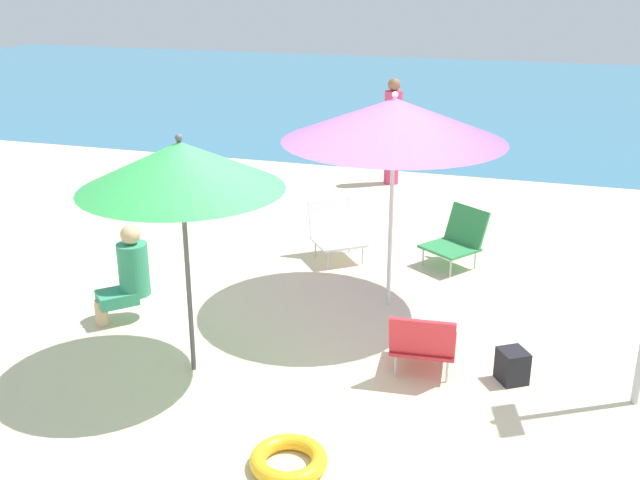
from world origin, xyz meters
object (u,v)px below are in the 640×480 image
at_px(umbrella_purple, 394,120).
at_px(beach_chair_a, 423,342).
at_px(beach_chair_b, 335,231).
at_px(beach_chair_c, 457,238).
at_px(umbrella_green, 181,166).
at_px(beach_bag, 512,366).
at_px(person_a, 393,131).
at_px(person_b, 128,273).
at_px(swim_ring, 289,460).

distance_m(umbrella_purple, beach_chair_a, 2.08).
relative_size(beach_chair_b, beach_chair_c, 1.00).
distance_m(umbrella_green, beach_chair_b, 3.20).
xyz_separation_m(beach_chair_a, beach_bag, (0.72, 0.11, -0.16)).
bearing_deg(beach_chair_c, umbrella_purple, 13.61).
bearing_deg(beach_chair_c, beach_bag, 53.21).
bearing_deg(person_a, beach_chair_c, 169.11).
bearing_deg(beach_chair_c, beach_chair_b, -47.08).
bearing_deg(beach_bag, umbrella_purple, 138.37).
relative_size(person_b, swim_ring, 1.78).
xyz_separation_m(umbrella_purple, beach_chair_a, (0.56, -1.24, -1.57)).
bearing_deg(umbrella_green, beach_chair_a, 14.83).
bearing_deg(beach_chair_a, person_a, 9.69).
bearing_deg(person_b, beach_bag, 133.30).
distance_m(beach_chair_b, person_a, 3.32).
distance_m(umbrella_purple, person_b, 2.88).
relative_size(beach_chair_b, beach_bag, 2.85).
relative_size(person_b, beach_bag, 3.43).
bearing_deg(umbrella_purple, person_a, 101.67).
relative_size(beach_chair_a, beach_bag, 2.28).
bearing_deg(beach_chair_c, person_b, -15.05).
relative_size(beach_chair_a, beach_chair_b, 0.80).
xyz_separation_m(umbrella_purple, umbrella_green, (-1.30, -1.73, -0.10)).
xyz_separation_m(umbrella_green, beach_chair_a, (1.85, 0.49, -1.47)).
bearing_deg(person_b, beach_chair_b, -168.84).
xyz_separation_m(person_b, swim_ring, (2.20, -1.70, -0.42)).
xyz_separation_m(person_a, beach_bag, (2.18, -5.51, -0.69)).
relative_size(umbrella_purple, beach_chair_b, 2.70).
distance_m(beach_chair_b, swim_ring, 3.92).
distance_m(person_a, person_b, 5.60).
relative_size(beach_chair_b, person_b, 0.83).
bearing_deg(umbrella_green, beach_bag, 13.02).
xyz_separation_m(umbrella_green, beach_chair_b, (0.43, 2.82, -1.44)).
height_order(umbrella_green, beach_chair_a, umbrella_green).
distance_m(beach_chair_b, person_b, 2.56).
relative_size(umbrella_green, person_a, 1.24).
bearing_deg(person_a, swim_ring, 151.10).
height_order(person_b, beach_bag, person_b).
bearing_deg(person_b, swim_ring, 97.21).
distance_m(umbrella_green, beach_chair_c, 3.79).
bearing_deg(swim_ring, person_b, 142.24).
bearing_deg(beach_chair_b, beach_bag, 6.27).
bearing_deg(beach_bag, swim_ring, -130.65).
bearing_deg(person_a, beach_chair_b, 145.19).
xyz_separation_m(beach_chair_b, person_a, (-0.03, 3.29, 0.50)).
bearing_deg(swim_ring, umbrella_purple, 88.02).
bearing_deg(person_b, umbrella_purple, 159.20).
distance_m(umbrella_purple, umbrella_green, 2.17).
relative_size(umbrella_purple, beach_chair_a, 3.38).
bearing_deg(umbrella_green, person_b, 144.96).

